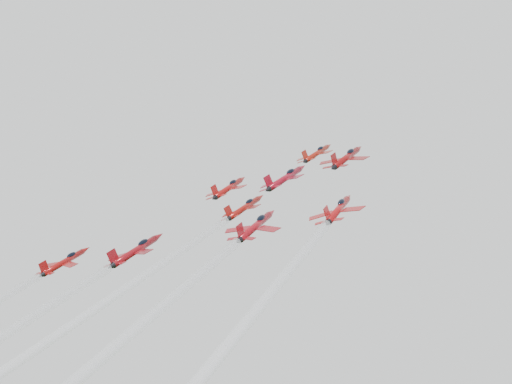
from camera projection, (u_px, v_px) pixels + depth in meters
The scene contains 6 objects.
jet_lead at pixel (317, 153), 140.60m from camera, with size 9.24×11.61×8.12m.
jet_row2_left at pixel (229, 187), 135.80m from camera, with size 10.26×12.89×9.01m.
jet_row2_center at pixel (286, 178), 126.35m from camera, with size 10.55×13.26×9.27m.
jet_row2_right at pixel (347, 157), 125.91m from camera, with size 10.55×13.25×9.26m.
jet_center at pixel (77, 331), 79.38m from camera, with size 8.69×79.29×53.29m.
jet_rear_farright at pixel (164, 380), 58.32m from camera, with size 8.78×80.13×53.86m.
Camera 1 is at (66.29, -92.51, 120.86)m, focal length 45.00 mm.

